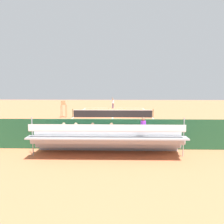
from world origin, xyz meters
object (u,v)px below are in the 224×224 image
(tennis_net, at_px, (113,113))
(tennis_racket, at_px, (110,108))
(bleacher_stand, at_px, (106,140))
(courtside_bench, at_px, (143,138))
(tennis_ball_near, at_px, (125,109))
(umpire_chair, at_px, (64,107))
(tennis_player, at_px, (113,102))
(equipment_bag, at_px, (119,144))

(tennis_net, bearing_deg, tennis_racket, -86.35)
(bleacher_stand, xyz_separation_m, courtside_bench, (-2.48, -2.04, -0.39))
(courtside_bench, bearing_deg, tennis_net, -79.91)
(tennis_net, xyz_separation_m, tennis_ball_near, (-1.93, -9.84, -0.47))
(courtside_bench, bearing_deg, umpire_chair, -56.71)
(courtside_bench, xyz_separation_m, tennis_ball_near, (0.43, -23.11, -0.53))
(umpire_chair, distance_m, tennis_player, 12.48)
(bleacher_stand, bearing_deg, courtside_bench, -140.50)
(bleacher_stand, xyz_separation_m, tennis_player, (0.07, -26.01, 0.07))
(tennis_player, height_order, tennis_racket, tennis_player)
(tennis_net, relative_size, courtside_bench, 5.72)
(equipment_bag, relative_size, tennis_racket, 1.64)
(tennis_ball_near, bearing_deg, tennis_player, -22.20)
(tennis_player, relative_size, tennis_ball_near, 29.18)
(umpire_chair, bearing_deg, equipment_bag, 117.63)
(tennis_player, distance_m, tennis_ball_near, 2.49)
(tennis_net, bearing_deg, tennis_ball_near, -101.09)
(umpire_chair, relative_size, tennis_player, 1.11)
(equipment_bag, height_order, tennis_player, tennis_player)
(equipment_bag, distance_m, tennis_player, 24.13)
(tennis_player, distance_m, tennis_racket, 1.13)
(courtside_bench, bearing_deg, tennis_ball_near, -88.93)
(umpire_chair, relative_size, courtside_bench, 1.19)
(bleacher_stand, relative_size, tennis_ball_near, 137.27)
(tennis_player, bearing_deg, equipment_bag, 92.09)
(tennis_net, height_order, equipment_bag, tennis_net)
(tennis_racket, xyz_separation_m, tennis_ball_near, (-2.60, 0.66, 0.02))
(equipment_bag, xyz_separation_m, tennis_ball_near, (-1.24, -23.24, -0.15))
(bleacher_stand, bearing_deg, equipment_bag, -112.89)
(tennis_racket, bearing_deg, equipment_bag, 93.26)
(tennis_net, distance_m, tennis_racket, 10.53)
(tennis_player, bearing_deg, courtside_bench, 96.07)
(tennis_net, relative_size, tennis_ball_near, 156.06)
(umpire_chair, bearing_deg, bleacher_stand, 111.97)
(umpire_chair, height_order, tennis_player, umpire_chair)
(courtside_bench, xyz_separation_m, equipment_bag, (1.67, 0.13, -0.38))
(tennis_player, height_order, tennis_ball_near, tennis_player)
(courtside_bench, height_order, tennis_racket, courtside_bench)
(courtside_bench, distance_m, tennis_racket, 23.97)
(courtside_bench, distance_m, equipment_bag, 1.72)
(equipment_bag, distance_m, tennis_ball_near, 23.27)
(bleacher_stand, bearing_deg, umpire_chair, -68.03)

